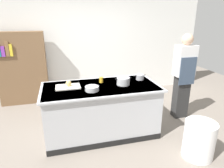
{
  "coord_description": "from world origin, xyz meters",
  "views": [
    {
      "loc": [
        -0.64,
        -3.13,
        2.04
      ],
      "look_at": [
        0.25,
        0.2,
        0.85
      ],
      "focal_mm": 32.08,
      "sensor_mm": 36.0,
      "label": 1
    }
  ],
  "objects": [
    {
      "name": "ground_plane",
      "position": [
        0.0,
        0.0,
        0.0
      ],
      "size": [
        10.0,
        10.0,
        0.0
      ],
      "primitive_type": "plane",
      "color": "slate"
    },
    {
      "name": "sauce_pan",
      "position": [
        0.78,
        0.17,
        0.95
      ],
      "size": [
        0.21,
        0.15,
        0.1
      ],
      "color": "#99999E",
      "rests_on": "counter_island"
    },
    {
      "name": "person_chef",
      "position": [
        1.72,
        0.2,
        0.91
      ],
      "size": [
        0.38,
        0.25,
        1.72
      ],
      "rotation": [
        0.0,
        0.0,
        1.27
      ],
      "color": "#2A2A2A",
      "rests_on": "ground_plane"
    },
    {
      "name": "back_wall",
      "position": [
        0.0,
        2.1,
        1.5
      ],
      "size": [
        6.4,
        0.12,
        3.0
      ],
      "primitive_type": "cube",
      "color": "white",
      "rests_on": "ground_plane"
    },
    {
      "name": "juice_cup",
      "position": [
        0.05,
        0.19,
        0.95
      ],
      "size": [
        0.07,
        0.07,
        0.1
      ],
      "primitive_type": "cylinder",
      "color": "yellow",
      "rests_on": "counter_island"
    },
    {
      "name": "cutting_board",
      "position": [
        -0.54,
        0.08,
        0.91
      ],
      "size": [
        0.4,
        0.28,
        0.02
      ],
      "primitive_type": "cube",
      "color": "silver",
      "rests_on": "counter_island"
    },
    {
      "name": "bookshelf",
      "position": [
        -1.5,
        1.8,
        0.85
      ],
      "size": [
        1.1,
        0.31,
        1.7
      ],
      "color": "brown",
      "rests_on": "ground_plane"
    },
    {
      "name": "counter_island",
      "position": [
        0.0,
        -0.0,
        0.47
      ],
      "size": [
        1.98,
        0.98,
        0.9
      ],
      "color": "#B7BABF",
      "rests_on": "ground_plane"
    },
    {
      "name": "mixing_bowl",
      "position": [
        -0.18,
        -0.18,
        0.94
      ],
      "size": [
        0.22,
        0.22,
        0.08
      ],
      "primitive_type": "cylinder",
      "color": "#B7BABF",
      "rests_on": "counter_island"
    },
    {
      "name": "stock_pot",
      "position": [
        0.39,
        -0.02,
        0.97
      ],
      "size": [
        0.29,
        0.22,
        0.13
      ],
      "color": "#B7BABF",
      "rests_on": "counter_island"
    },
    {
      "name": "trash_bin",
      "position": [
        1.27,
        -1.01,
        0.29
      ],
      "size": [
        0.46,
        0.46,
        0.57
      ],
      "primitive_type": "cylinder",
      "color": "white",
      "rests_on": "ground_plane"
    },
    {
      "name": "onion",
      "position": [
        -0.53,
        0.09,
        0.97
      ],
      "size": [
        0.09,
        0.09,
        0.09
      ],
      "primitive_type": "sphere",
      "color": "tan",
      "rests_on": "cutting_board"
    }
  ]
}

